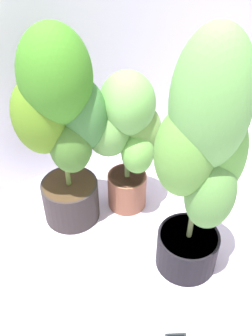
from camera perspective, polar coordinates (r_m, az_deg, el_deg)
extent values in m
plane|color=silver|center=(1.70, -2.07, -17.60)|extent=(8.00, 8.00, 0.00)
cylinder|color=black|center=(1.73, 9.07, -11.85)|extent=(0.27, 0.27, 0.18)
cylinder|color=#42351D|center=(1.66, 9.36, -10.09)|extent=(0.24, 0.24, 0.02)
cylinder|color=olive|center=(1.40, 10.95, -0.29)|extent=(0.02, 0.02, 0.73)
ellipsoid|color=#5F9D4A|center=(1.25, 12.53, 9.44)|extent=(0.35, 0.35, 0.52)
ellipsoid|color=#578F38|center=(1.33, 8.90, 2.29)|extent=(0.32, 0.32, 0.36)
ellipsoid|color=#5A9E3F|center=(1.40, 13.76, 2.09)|extent=(0.28, 0.28, 0.38)
ellipsoid|color=#558B40|center=(1.43, 12.46, -3.67)|extent=(0.25, 0.24, 0.32)
cylinder|color=#91553F|center=(1.96, 0.16, -3.24)|extent=(0.20, 0.20, 0.19)
cylinder|color=#3C3523|center=(1.90, 0.16, -1.31)|extent=(0.18, 0.18, 0.02)
cylinder|color=#5D793F|center=(1.75, 0.17, 4.62)|extent=(0.02, 0.02, 0.47)
ellipsoid|color=#69A550|center=(1.65, 0.19, 9.63)|extent=(0.31, 0.31, 0.29)
ellipsoid|color=#64994A|center=(1.70, -2.60, 5.71)|extent=(0.26, 0.25, 0.26)
ellipsoid|color=#6B9943|center=(1.74, 2.24, 5.83)|extent=(0.21, 0.21, 0.24)
ellipsoid|color=#6BAD4A|center=(1.73, 1.73, 2.25)|extent=(0.21, 0.21, 0.21)
cylinder|color=#2C2524|center=(1.91, -8.22, -4.68)|extent=(0.27, 0.27, 0.21)
cylinder|color=#3E2C1A|center=(1.84, -8.50, -2.50)|extent=(0.25, 0.25, 0.02)
cylinder|color=olive|center=(1.64, -9.58, 5.87)|extent=(0.02, 0.02, 0.63)
ellipsoid|color=#3A7920|center=(1.52, -10.58, 13.39)|extent=(0.30, 0.31, 0.41)
ellipsoid|color=#527D1E|center=(1.59, -12.84, 7.49)|extent=(0.30, 0.31, 0.35)
ellipsoid|color=#3C7035|center=(1.63, -6.85, 7.91)|extent=(0.29, 0.30, 0.34)
ellipsoid|color=#406C28|center=(1.64, -8.28, 3.33)|extent=(0.21, 0.22, 0.26)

